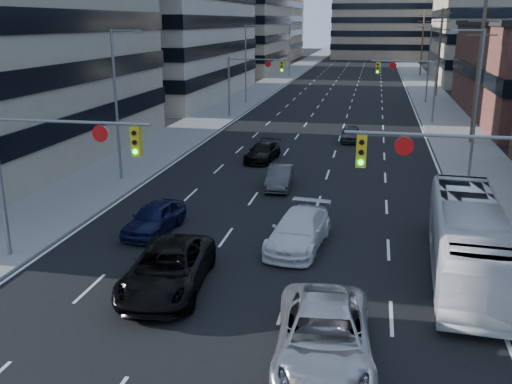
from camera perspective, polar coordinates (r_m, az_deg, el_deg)
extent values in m
cube|color=black|center=(141.75, 10.09, 12.66)|extent=(18.00, 300.00, 0.02)
cube|color=slate|center=(142.56, 5.35, 12.89)|extent=(5.00, 300.00, 0.15)
cube|color=slate|center=(141.85, 14.84, 12.40)|extent=(5.00, 300.00, 0.15)
cube|color=gray|center=(114.94, -2.77, 15.99)|extent=(20.00, 30.00, 16.00)
cube|color=gray|center=(101.50, 24.10, 13.96)|extent=(22.00, 28.00, 14.00)
cube|color=#ADA089|center=(154.80, -0.46, 16.93)|extent=(24.00, 24.00, 20.00)
cube|color=gray|center=(144.07, 23.42, 14.04)|extent=(22.00, 22.00, 12.00)
cylinder|color=slate|center=(24.98, -24.12, 0.34)|extent=(0.18, 0.18, 6.00)
cylinder|color=slate|center=(22.64, -18.20, 6.70)|extent=(6.50, 0.12, 0.12)
cube|color=gold|center=(21.58, -11.89, 4.96)|extent=(0.35, 0.28, 1.10)
cylinder|color=black|center=(21.37, -12.11, 5.79)|extent=(0.18, 0.06, 0.18)
cylinder|color=black|center=(21.44, -12.06, 4.87)|extent=(0.18, 0.06, 0.18)
cylinder|color=#0CE526|center=(21.51, -12.00, 3.96)|extent=(0.18, 0.06, 0.18)
cylinder|color=white|center=(22.10, -15.31, 5.66)|extent=(0.64, 0.06, 0.64)
cylinder|color=slate|center=(19.84, 18.29, 5.38)|extent=(6.50, 0.12, 0.12)
cube|color=gold|center=(19.83, 10.49, 4.02)|extent=(0.35, 0.28, 1.10)
cylinder|color=black|center=(19.60, 10.53, 4.92)|extent=(0.18, 0.06, 0.18)
cylinder|color=black|center=(19.68, 10.48, 3.92)|extent=(0.18, 0.06, 0.18)
cylinder|color=#0CE526|center=(19.75, 10.43, 2.93)|extent=(0.18, 0.06, 0.18)
cylinder|color=white|center=(19.78, 14.59, 4.46)|extent=(0.64, 0.06, 0.64)
cylinder|color=slate|center=(58.53, -2.72, 10.41)|extent=(0.18, 0.18, 6.00)
cylinder|color=slate|center=(57.62, 0.21, 13.12)|extent=(6.00, 0.12, 0.12)
cube|color=gold|center=(57.24, 2.62, 12.43)|extent=(0.35, 0.28, 1.10)
cylinder|color=black|center=(57.06, 2.60, 12.77)|extent=(0.18, 0.06, 0.18)
cylinder|color=black|center=(57.08, 2.59, 12.42)|extent=(0.18, 0.06, 0.18)
cylinder|color=#0CE526|center=(57.11, 2.59, 12.07)|extent=(0.18, 0.06, 0.18)
cylinder|color=white|center=(57.43, 1.20, 12.71)|extent=(0.64, 0.06, 0.64)
cylinder|color=slate|center=(57.00, 17.44, 9.50)|extent=(0.18, 0.18, 6.00)
cylinder|color=slate|center=(56.54, 14.60, 12.53)|extent=(6.00, 0.12, 0.12)
cube|color=gold|center=(56.53, 12.07, 12.03)|extent=(0.35, 0.28, 1.10)
cylinder|color=black|center=(56.34, 12.09, 12.38)|extent=(0.18, 0.06, 0.18)
cylinder|color=black|center=(56.37, 12.07, 12.02)|extent=(0.18, 0.06, 0.18)
cylinder|color=#0CE526|center=(56.39, 12.05, 11.67)|extent=(0.18, 0.06, 0.18)
cylinder|color=white|center=(56.50, 13.54, 12.19)|extent=(0.64, 0.06, 0.64)
cylinder|color=#4C3D2D|center=(48.16, 21.32, 10.94)|extent=(0.28, 0.28, 11.00)
cube|color=#4C3D2D|center=(48.01, 21.96, 16.75)|extent=(2.20, 0.10, 0.10)
cube|color=#4C3D2D|center=(48.00, 21.82, 15.56)|extent=(2.20, 0.10, 0.10)
cube|color=#4C3D2D|center=(48.01, 21.69, 14.38)|extent=(2.20, 0.10, 0.10)
cylinder|color=#4C3D2D|center=(77.85, 17.85, 13.06)|extent=(0.28, 0.28, 11.00)
cube|color=#4C3D2D|center=(77.76, 18.18, 16.66)|extent=(2.20, 0.10, 0.10)
cube|color=#4C3D2D|center=(77.76, 18.11, 15.92)|extent=(2.20, 0.10, 0.10)
cube|color=#4C3D2D|center=(77.76, 18.04, 15.19)|extent=(2.20, 0.10, 0.10)
cylinder|color=#4C3D2D|center=(107.72, 16.28, 13.99)|extent=(0.28, 0.28, 11.00)
cube|color=#4C3D2D|center=(107.65, 16.50, 16.59)|extent=(2.20, 0.10, 0.10)
cube|color=#4C3D2D|center=(107.65, 16.46, 16.06)|extent=(2.20, 0.10, 0.10)
cube|color=#4C3D2D|center=(107.65, 16.41, 15.53)|extent=(2.20, 0.10, 0.10)
cylinder|color=slate|center=(35.08, -13.79, 8.19)|extent=(0.16, 0.16, 9.00)
cylinder|color=slate|center=(34.36, -12.90, 15.46)|extent=(1.80, 0.10, 0.10)
cube|color=slate|center=(34.04, -11.62, 15.39)|extent=(0.50, 0.22, 0.14)
cylinder|color=slate|center=(68.20, -1.04, 12.58)|extent=(0.16, 0.16, 9.00)
cylinder|color=slate|center=(67.83, -0.29, 16.28)|extent=(1.80, 0.10, 0.10)
cube|color=slate|center=(67.67, 0.40, 16.21)|extent=(0.50, 0.22, 0.14)
cylinder|color=slate|center=(102.57, 3.37, 13.94)|extent=(0.16, 0.16, 9.00)
cylinder|color=slate|center=(102.33, 3.94, 16.39)|extent=(1.80, 0.10, 0.10)
cube|color=slate|center=(102.22, 4.40, 16.34)|extent=(0.50, 0.22, 0.14)
cylinder|color=slate|center=(37.20, 21.17, 8.01)|extent=(0.16, 0.16, 9.00)
cylinder|color=slate|center=(36.74, 20.48, 14.91)|extent=(1.80, 0.10, 0.10)
cube|color=slate|center=(36.63, 19.19, 14.90)|extent=(0.50, 0.22, 0.14)
cylinder|color=slate|center=(71.79, 16.87, 12.10)|extent=(0.16, 0.16, 9.00)
cylinder|color=slate|center=(71.56, 16.43, 15.66)|extent=(1.80, 0.10, 0.10)
cube|color=slate|center=(71.50, 15.76, 15.64)|extent=(0.50, 0.22, 0.14)
imported|color=black|center=(21.07, -8.85, -7.61)|extent=(3.19, 6.03, 1.61)
imported|color=silver|center=(24.71, 4.30, -3.85)|extent=(2.67, 5.39, 1.51)
imported|color=#A6A5AA|center=(16.78, 6.80, -14.22)|extent=(3.21, 6.11, 1.64)
imported|color=silver|center=(23.15, 20.41, -4.49)|extent=(3.04, 10.56, 2.91)
imported|color=black|center=(26.74, -10.12, -2.55)|extent=(2.11, 4.32, 1.42)
imported|color=#38383B|center=(33.42, 2.39, 1.48)|extent=(1.54, 3.95, 1.28)
imported|color=black|center=(40.01, 0.68, 4.03)|extent=(2.22, 4.50, 1.26)
imported|color=#313134|center=(47.21, 9.46, 5.78)|extent=(1.58, 3.77, 1.27)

